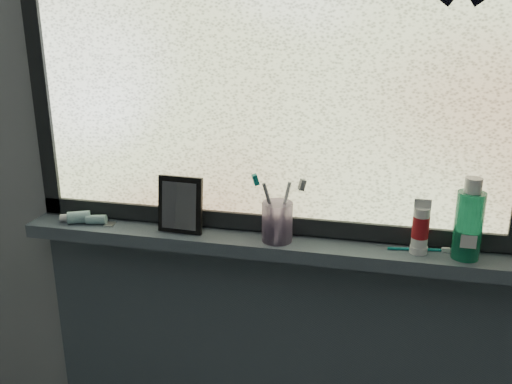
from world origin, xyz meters
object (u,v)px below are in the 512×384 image
object	(u,v)px
toothbrush_cup	(277,222)
cream_tube	(421,225)
vanity_mirror	(180,205)
mouthwash_bottle	(469,219)

from	to	relation	value
toothbrush_cup	cream_tube	size ratio (longest dim) A/B	1.04
toothbrush_cup	cream_tube	world-z (taller)	cream_tube
toothbrush_cup	cream_tube	xyz separation A→B (m)	(0.39, 0.01, 0.02)
vanity_mirror	toothbrush_cup	size ratio (longest dim) A/B	1.46
toothbrush_cup	mouthwash_bottle	distance (m)	0.51
cream_tube	vanity_mirror	bearing A→B (deg)	-179.81
mouthwash_bottle	cream_tube	distance (m)	0.12
vanity_mirror	mouthwash_bottle	distance (m)	0.80
toothbrush_cup	mouthwash_bottle	size ratio (longest dim) A/B	0.63
cream_tube	toothbrush_cup	bearing A→B (deg)	-179.10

